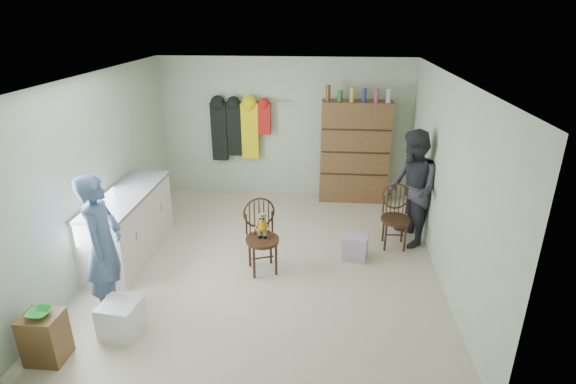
# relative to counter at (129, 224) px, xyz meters

# --- Properties ---
(ground_plane) EXTENTS (5.00, 5.00, 0.00)m
(ground_plane) POSITION_rel_counter_xyz_m (1.95, 0.00, -0.47)
(ground_plane) COLOR beige
(ground_plane) RESTS_ON ground
(room_walls) EXTENTS (5.00, 5.00, 5.00)m
(room_walls) POSITION_rel_counter_xyz_m (1.95, 0.53, 1.11)
(room_walls) COLOR beige
(room_walls) RESTS_ON ground
(counter) EXTENTS (0.64, 1.86, 0.94)m
(counter) POSITION_rel_counter_xyz_m (0.00, 0.00, 0.00)
(counter) COLOR silver
(counter) RESTS_ON ground
(stool) EXTENTS (0.36, 0.31, 0.52)m
(stool) POSITION_rel_counter_xyz_m (0.02, -2.08, -0.21)
(stool) COLOR brown
(stool) RESTS_ON ground
(bowl) EXTENTS (0.22, 0.22, 0.05)m
(bowl) POSITION_rel_counter_xyz_m (0.02, -2.08, 0.07)
(bowl) COLOR green
(bowl) RESTS_ON stool
(plastic_tub) EXTENTS (0.43, 0.41, 0.37)m
(plastic_tub) POSITION_rel_counter_xyz_m (0.58, -1.63, -0.29)
(plastic_tub) COLOR white
(plastic_tub) RESTS_ON ground
(chair_front) EXTENTS (0.56, 0.56, 0.98)m
(chair_front) POSITION_rel_counter_xyz_m (1.89, -0.22, 0.08)
(chair_front) COLOR #372113
(chair_front) RESTS_ON ground
(chair_far) EXTENTS (0.41, 0.41, 0.93)m
(chair_far) POSITION_rel_counter_xyz_m (3.72, 0.61, 0.03)
(chair_far) COLOR #372113
(chair_far) RESTS_ON ground
(striped_bag) EXTENTS (0.37, 0.32, 0.35)m
(striped_bag) POSITION_rel_counter_xyz_m (3.14, 0.15, -0.30)
(striped_bag) COLOR #E57281
(striped_bag) RESTS_ON ground
(person_left) EXTENTS (0.46, 0.65, 1.66)m
(person_left) POSITION_rel_counter_xyz_m (0.29, -1.24, 0.36)
(person_left) COLOR #475C83
(person_left) RESTS_ON ground
(person_right) EXTENTS (0.76, 0.91, 1.71)m
(person_right) POSITION_rel_counter_xyz_m (3.93, 0.71, 0.38)
(person_right) COLOR #2D2B33
(person_right) RESTS_ON ground
(dresser) EXTENTS (1.20, 0.39, 2.08)m
(dresser) POSITION_rel_counter_xyz_m (3.20, 2.30, 0.44)
(dresser) COLOR brown
(dresser) RESTS_ON ground
(coat_rack) EXTENTS (1.42, 0.12, 1.09)m
(coat_rack) POSITION_rel_counter_xyz_m (1.12, 2.38, 0.78)
(coat_rack) COLOR #99999E
(coat_rack) RESTS_ON ground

